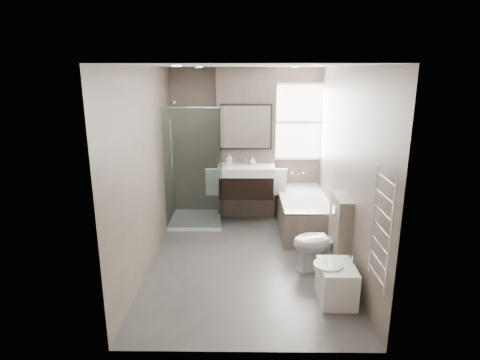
{
  "coord_description": "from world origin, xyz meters",
  "views": [
    {
      "loc": [
        -0.03,
        -5.09,
        2.55
      ],
      "look_at": [
        -0.09,
        0.15,
        1.11
      ],
      "focal_mm": 30.0,
      "sensor_mm": 36.0,
      "label": 1
    }
  ],
  "objects_px": {
    "bathtub": "(303,211)",
    "toilet": "(320,242)",
    "vanity": "(246,181)",
    "bidet": "(336,282)"
  },
  "relations": [
    {
      "from": "vanity",
      "to": "bidet",
      "type": "relative_size",
      "value": 1.71
    },
    {
      "from": "toilet",
      "to": "bidet",
      "type": "relative_size",
      "value": 1.33
    },
    {
      "from": "bathtub",
      "to": "vanity",
      "type": "bearing_deg",
      "value": 160.63
    },
    {
      "from": "bidet",
      "to": "bathtub",
      "type": "bearing_deg",
      "value": 92.42
    },
    {
      "from": "bathtub",
      "to": "toilet",
      "type": "bearing_deg",
      "value": -88.06
    },
    {
      "from": "bathtub",
      "to": "toilet",
      "type": "distance_m",
      "value": 1.33
    },
    {
      "from": "vanity",
      "to": "toilet",
      "type": "height_order",
      "value": "vanity"
    },
    {
      "from": "vanity",
      "to": "bidet",
      "type": "height_order",
      "value": "vanity"
    },
    {
      "from": "toilet",
      "to": "bidet",
      "type": "height_order",
      "value": "toilet"
    },
    {
      "from": "vanity",
      "to": "toilet",
      "type": "distance_m",
      "value": 1.95
    }
  ]
}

